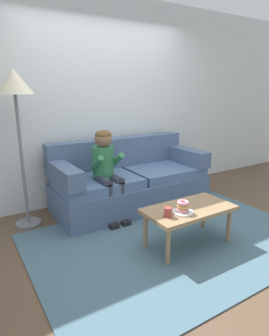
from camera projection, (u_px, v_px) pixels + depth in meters
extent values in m
plane|color=brown|center=(160.00, 230.00, 3.35)|extent=(10.00, 10.00, 0.00)
cube|color=silver|center=(103.00, 101.00, 4.13)|extent=(8.00, 0.10, 2.80)
cube|color=#476675|center=(174.00, 239.00, 3.14)|extent=(2.95, 2.03, 0.01)
cube|color=slate|center=(131.00, 193.00, 4.00)|extent=(2.06, 0.90, 0.38)
cube|color=slate|center=(98.00, 183.00, 3.63)|extent=(0.99, 0.74, 0.12)
cube|color=slate|center=(164.00, 171.00, 4.15)|extent=(0.99, 0.74, 0.12)
cube|color=slate|center=(118.00, 152.00, 4.15)|extent=(2.06, 0.20, 0.41)
cube|color=slate|center=(63.00, 174.00, 3.42)|extent=(0.20, 0.90, 0.22)
cube|color=slate|center=(184.00, 155.00, 4.36)|extent=(0.20, 0.90, 0.22)
cube|color=#937551|center=(189.00, 209.00, 2.94)|extent=(0.93, 0.49, 0.04)
cylinder|color=#937551|center=(168.00, 247.00, 2.64)|extent=(0.04, 0.04, 0.38)
cylinder|color=#937551|center=(229.00, 226.00, 3.05)|extent=(0.04, 0.04, 0.38)
cylinder|color=#937551|center=(145.00, 231.00, 2.94)|extent=(0.04, 0.04, 0.38)
cylinder|color=#937551|center=(204.00, 213.00, 3.35)|extent=(0.04, 0.04, 0.38)
cylinder|color=#337A4C|center=(103.00, 162.00, 3.57)|extent=(0.26, 0.26, 0.40)
sphere|color=#846047|center=(103.00, 139.00, 3.48)|extent=(0.21, 0.21, 0.21)
ellipsoid|color=brown|center=(103.00, 135.00, 3.47)|extent=(0.20, 0.20, 0.12)
cylinder|color=#333847|center=(103.00, 181.00, 3.46)|extent=(0.11, 0.30, 0.11)
cylinder|color=#333847|center=(109.00, 203.00, 3.40)|extent=(0.09, 0.09, 0.44)
cube|color=black|center=(112.00, 225.00, 3.42)|extent=(0.10, 0.20, 0.06)
cylinder|color=#337A4C|center=(97.00, 163.00, 3.41)|extent=(0.07, 0.29, 0.23)
cylinder|color=#333847|center=(115.00, 179.00, 3.54)|extent=(0.11, 0.30, 0.11)
cylinder|color=#333847|center=(121.00, 201.00, 3.48)|extent=(0.09, 0.09, 0.44)
cube|color=black|center=(124.00, 221.00, 3.50)|extent=(0.10, 0.20, 0.06)
cylinder|color=#337A4C|center=(117.00, 160.00, 3.55)|extent=(0.07, 0.29, 0.23)
cylinder|color=white|center=(183.00, 212.00, 2.81)|extent=(0.21, 0.21, 0.01)
torus|color=pink|center=(183.00, 210.00, 2.80)|extent=(0.17, 0.17, 0.04)
torus|color=tan|center=(183.00, 206.00, 2.79)|extent=(0.17, 0.17, 0.04)
torus|color=pink|center=(183.00, 203.00, 2.78)|extent=(0.17, 0.17, 0.04)
cylinder|color=#993D38|center=(168.00, 212.00, 2.72)|extent=(0.08, 0.08, 0.09)
cube|color=red|center=(202.00, 211.00, 3.82)|extent=(0.16, 0.09, 0.05)
cylinder|color=red|center=(197.00, 212.00, 3.77)|extent=(0.06, 0.06, 0.05)
cylinder|color=red|center=(207.00, 210.00, 3.86)|extent=(0.06, 0.06, 0.05)
cylinder|color=slate|center=(29.00, 223.00, 3.49)|extent=(0.30, 0.30, 0.03)
cylinder|color=slate|center=(22.00, 160.00, 3.29)|extent=(0.04, 0.04, 1.54)
cone|color=beige|center=(14.00, 81.00, 3.06)|extent=(0.40, 0.40, 0.26)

